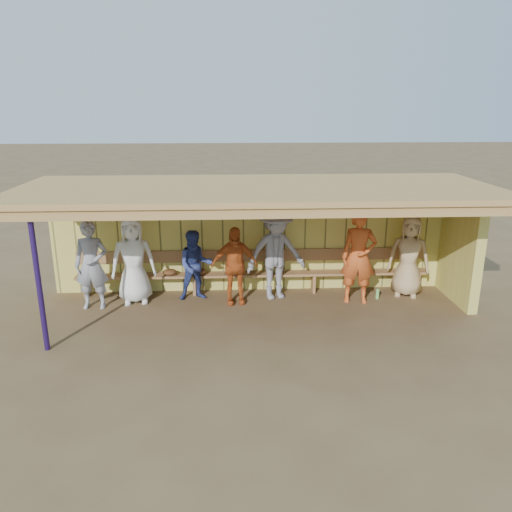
{
  "coord_description": "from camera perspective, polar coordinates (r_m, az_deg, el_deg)",
  "views": [
    {
      "loc": [
        -0.5,
        -9.12,
        3.94
      ],
      "look_at": [
        0.0,
        0.35,
        1.05
      ],
      "focal_mm": 35.0,
      "sensor_mm": 36.0,
      "label": 1
    }
  ],
  "objects": [
    {
      "name": "dugout_equipment",
      "position": [
        10.68,
        -3.48,
        -1.93
      ],
      "size": [
        5.52,
        0.62,
        0.8
      ],
      "color": "#CD6518",
      "rests_on": "ground"
    },
    {
      "name": "player_e",
      "position": [
        10.35,
        2.27,
        0.32
      ],
      "size": [
        1.41,
        1.03,
        1.96
      ],
      "primitive_type": "imported",
      "rotation": [
        0.0,
        0.0,
        0.26
      ],
      "color": "gray",
      "rests_on": "ground"
    },
    {
      "name": "player_b",
      "position": [
        10.45,
        -13.85,
        -0.41
      ],
      "size": [
        0.98,
        0.73,
        1.82
      ],
      "primitive_type": "imported",
      "rotation": [
        0.0,
        0.0,
        0.18
      ],
      "color": "white",
      "rests_on": "ground"
    },
    {
      "name": "ground",
      "position": [
        9.95,
        0.11,
        -6.38
      ],
      "size": [
        90.0,
        90.0,
        0.0
      ],
      "primitive_type": "plane",
      "color": "brown",
      "rests_on": "ground"
    },
    {
      "name": "player_a",
      "position": [
        10.37,
        -18.29,
        -1.0
      ],
      "size": [
        0.66,
        0.43,
        1.8
      ],
      "primitive_type": "imported",
      "rotation": [
        0.0,
        0.0,
        0.01
      ],
      "color": "gray",
      "rests_on": "ground"
    },
    {
      "name": "player_d",
      "position": [
        10.12,
        -2.5,
        -1.1
      ],
      "size": [
        0.99,
        0.51,
        1.61
      ],
      "primitive_type": "imported",
      "rotation": [
        0.0,
        0.0,
        0.12
      ],
      "color": "#C5561F",
      "rests_on": "ground"
    },
    {
      "name": "player_c",
      "position": [
        10.41,
        -6.95,
        -1.07
      ],
      "size": [
        0.81,
        0.68,
        1.48
      ],
      "primitive_type": "imported",
      "rotation": [
        0.0,
        0.0,
        0.18
      ],
      "color": "navy",
      "rests_on": "ground"
    },
    {
      "name": "player_h",
      "position": [
        11.0,
        17.06,
        -0.01
      ],
      "size": [
        0.99,
        0.81,
        1.75
      ],
      "primitive_type": "imported",
      "rotation": [
        0.0,
        0.0,
        -0.34
      ],
      "color": "tan",
      "rests_on": "ground"
    },
    {
      "name": "player_g",
      "position": [
        10.34,
        11.65,
        -0.1
      ],
      "size": [
        0.77,
        0.56,
        1.94
      ],
      "primitive_type": "imported",
      "rotation": [
        0.0,
        0.0,
        -0.14
      ],
      "color": "#D55722",
      "rests_on": "ground"
    },
    {
      "name": "bench",
      "position": [
        10.8,
        -0.21,
        -1.47
      ],
      "size": [
        7.6,
        0.34,
        0.93
      ],
      "color": "#A27345",
      "rests_on": "ground"
    },
    {
      "name": "dugout_structure",
      "position": [
        10.1,
        2.11,
        4.09
      ],
      "size": [
        8.8,
        3.2,
        2.5
      ],
      "color": "#D5C85A",
      "rests_on": "ground"
    }
  ]
}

